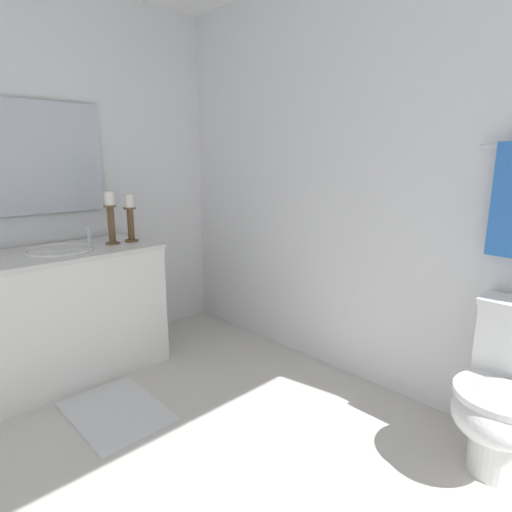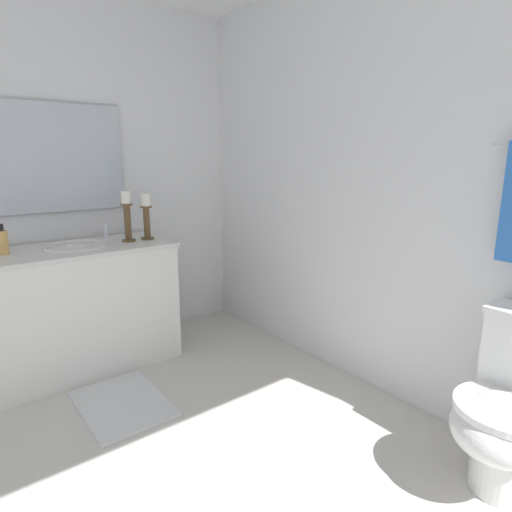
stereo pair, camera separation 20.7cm
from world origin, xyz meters
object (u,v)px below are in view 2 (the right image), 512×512
object	(u,v)px
mirror	(57,158)
toilet	(512,411)
candle_holder_short	(127,215)
sink_basin	(78,252)
candle_holder_tall	(146,215)
bath_mat	(123,403)
vanity_cabinet	(83,307)
soap_bottle	(3,242)

from	to	relation	value
mirror	toilet	distance (m)	2.89
candle_holder_short	sink_basin	bearing A→B (deg)	-95.04
mirror	candle_holder_tall	bearing A→B (deg)	56.16
sink_basin	candle_holder_tall	distance (m)	0.51
mirror	toilet	bearing A→B (deg)	22.64
sink_basin	bath_mat	bearing A→B (deg)	-0.09
vanity_cabinet	bath_mat	distance (m)	0.74
vanity_cabinet	soap_bottle	world-z (taller)	soap_bottle
candle_holder_short	toilet	size ratio (longest dim) A/B	0.45
candle_holder_tall	toilet	bearing A→B (deg)	14.79
toilet	bath_mat	distance (m)	1.94
soap_bottle	bath_mat	size ratio (longest dim) A/B	0.30
bath_mat	candle_holder_tall	bearing A→B (deg)	141.86
mirror	bath_mat	bearing A→B (deg)	-0.00
candle_holder_tall	candle_holder_short	distance (m)	0.13
sink_basin	candle_holder_tall	xyz separation A→B (m)	(0.03, 0.46, 0.21)
toilet	sink_basin	bearing A→B (deg)	-154.86
candle_holder_short	bath_mat	size ratio (longest dim) A/B	0.57
sink_basin	mirror	bearing A→B (deg)	-179.80
vanity_cabinet	sink_basin	world-z (taller)	sink_basin
candle_holder_short	soap_bottle	xyz separation A→B (m)	(-0.06, -0.73, -0.11)
candle_holder_tall	soap_bottle	bearing A→B (deg)	-94.34
candle_holder_tall	bath_mat	bearing A→B (deg)	-38.14
soap_bottle	sink_basin	bearing A→B (deg)	85.22
sink_basin	bath_mat	size ratio (longest dim) A/B	0.67
vanity_cabinet	sink_basin	distance (m)	0.37
soap_bottle	candle_holder_tall	bearing A→B (deg)	85.66
vanity_cabinet	soap_bottle	size ratio (longest dim) A/B	6.50
sink_basin	vanity_cabinet	bearing A→B (deg)	-90.00
candle_holder_short	bath_mat	distance (m)	1.20
sink_basin	candle_holder_short	world-z (taller)	candle_holder_short
candle_holder_tall	soap_bottle	size ratio (longest dim) A/B	1.76
candle_holder_tall	bath_mat	world-z (taller)	candle_holder_tall
vanity_cabinet	candle_holder_tall	distance (m)	0.74
soap_bottle	toilet	world-z (taller)	soap_bottle
mirror	bath_mat	size ratio (longest dim) A/B	1.44
candle_holder_short	soap_bottle	bearing A→B (deg)	-94.90
candle_holder_tall	toilet	xyz separation A→B (m)	(2.19, 0.58, -0.62)
candle_holder_tall	bath_mat	distance (m)	1.24
candle_holder_tall	candle_holder_short	world-z (taller)	candle_holder_short
sink_basin	candle_holder_tall	world-z (taller)	candle_holder_tall
candle_holder_tall	vanity_cabinet	bearing A→B (deg)	-93.95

